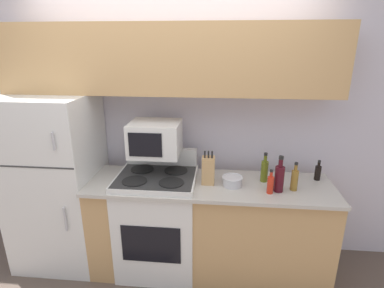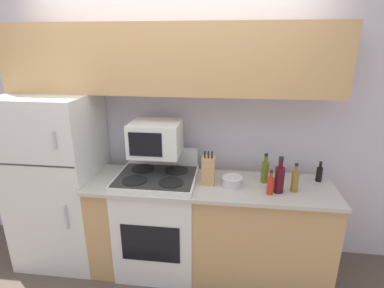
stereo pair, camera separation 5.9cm
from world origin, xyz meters
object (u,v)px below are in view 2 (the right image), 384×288
object	(u,v)px
refrigerator	(59,180)
knife_block	(208,170)
bottle_hot_sauce	(270,185)
bottle_olive_oil	(265,171)
stove	(158,221)
bottle_vinegar	(295,180)
bottle_wine_red	(279,179)
bottle_soy_sauce	(319,174)
microwave	(156,138)
bowl	(232,181)

from	to	relation	value
refrigerator	knife_block	size ratio (longest dim) A/B	5.50
bottle_hot_sauce	bottle_olive_oil	bearing A→B (deg)	95.36
refrigerator	bottle_hot_sauce	world-z (taller)	refrigerator
stove	bottle_vinegar	distance (m)	1.25
bottle_hot_sauce	bottle_wine_red	size ratio (longest dim) A/B	0.67
knife_block	bottle_hot_sauce	xyz separation A→B (m)	(0.50, -0.13, -0.04)
bottle_vinegar	bottle_wine_red	world-z (taller)	bottle_wine_red
knife_block	bottle_soy_sauce	world-z (taller)	knife_block
stove	bottle_soy_sauce	size ratio (longest dim) A/B	6.11
refrigerator	bottle_olive_oil	xyz separation A→B (m)	(1.88, 0.01, 0.19)
refrigerator	bottle_olive_oil	bearing A→B (deg)	0.43
knife_block	bottle_wine_red	distance (m)	0.58
bottle_soy_sauce	bottle_hot_sauce	xyz separation A→B (m)	(-0.45, -0.29, 0.01)
bottle_vinegar	bottle_hot_sauce	bearing A→B (deg)	-159.73
refrigerator	microwave	distance (m)	1.04
microwave	bottle_olive_oil	bearing A→B (deg)	-1.01
microwave	stove	bearing A→B (deg)	-79.89
bottle_vinegar	bottle_wine_red	distance (m)	0.13
microwave	bowl	size ratio (longest dim) A/B	2.47
bowl	bottle_vinegar	bearing A→B (deg)	-3.64
bottle_olive_oil	bowl	bearing A→B (deg)	-157.77
bottle_vinegar	bottle_olive_oil	xyz separation A→B (m)	(-0.22, 0.14, 0.01)
bottle_soy_sauce	bottle_hot_sauce	size ratio (longest dim) A/B	0.90
stove	bowl	world-z (taller)	stove
stove	bowl	size ratio (longest dim) A/B	6.36
bottle_vinegar	bottle_wine_red	xyz separation A→B (m)	(-0.13, -0.03, 0.02)
bottle_olive_oil	bottle_hot_sauce	bearing A→B (deg)	-84.64
knife_block	bottle_wine_red	xyz separation A→B (m)	(0.57, -0.09, -0.00)
refrigerator	bottle_olive_oil	distance (m)	1.89
stove	microwave	distance (m)	0.77
stove	bottle_olive_oil	size ratio (longest dim) A/B	4.23
stove	knife_block	size ratio (longest dim) A/B	3.75
bottle_vinegar	bottle_wine_red	bearing A→B (deg)	-166.47
stove	knife_block	distance (m)	0.69
stove	bottle_olive_oil	world-z (taller)	bottle_olive_oil
bowl	bottle_soy_sauce	world-z (taller)	bottle_soy_sauce
refrigerator	bottle_vinegar	world-z (taller)	refrigerator
microwave	bottle_hot_sauce	size ratio (longest dim) A/B	2.14
bottle_wine_red	bottle_olive_oil	bearing A→B (deg)	118.14
knife_block	bowl	xyz separation A→B (m)	(0.20, -0.03, -0.07)
knife_block	bottle_hot_sauce	bearing A→B (deg)	-14.99
bottle_soy_sauce	bottle_vinegar	world-z (taller)	bottle_vinegar
bottle_vinegar	stove	bearing A→B (deg)	176.72
bottle_soy_sauce	bottle_olive_oil	bearing A→B (deg)	-170.59
bottle_wine_red	bottle_soy_sauce	bearing A→B (deg)	33.80
knife_block	bottle_hot_sauce	distance (m)	0.52
refrigerator	microwave	bearing A→B (deg)	1.87
knife_block	bottle_wine_red	bearing A→B (deg)	-8.97
stove	knife_block	xyz separation A→B (m)	(0.45, -0.01, 0.53)
microwave	knife_block	xyz separation A→B (m)	(0.47, -0.10, -0.23)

